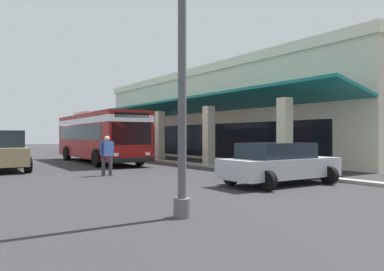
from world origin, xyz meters
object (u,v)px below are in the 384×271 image
(transit_bus, at_px, (98,134))
(pedestrian, at_px, (107,153))
(parked_suv_tan, at_px, (2,150))
(parked_sedan_silver, at_px, (279,163))
(lot_light_pole, at_px, (182,40))
(potted_palm, at_px, (136,149))

(transit_bus, xyz_separation_m, pedestrian, (8.15, -2.71, -0.88))
(transit_bus, relative_size, parked_suv_tan, 2.29)
(transit_bus, relative_size, parked_sedan_silver, 2.54)
(pedestrian, bearing_deg, parked_sedan_silver, 30.94)
(pedestrian, bearing_deg, parked_suv_tan, -146.11)
(parked_sedan_silver, distance_m, lot_light_pole, 6.82)
(transit_bus, relative_size, potted_palm, 3.84)
(parked_sedan_silver, distance_m, potted_palm, 19.24)
(transit_bus, distance_m, lot_light_pole, 17.56)
(parked_suv_tan, xyz_separation_m, lot_light_pole, (13.72, 1.50, 2.70))
(parked_sedan_silver, height_order, potted_palm, potted_palm)
(potted_palm, bearing_deg, parked_sedan_silver, -11.44)
(parked_suv_tan, height_order, lot_light_pole, lot_light_pole)
(transit_bus, xyz_separation_m, potted_palm, (-4.40, 4.88, -1.20))
(parked_suv_tan, distance_m, lot_light_pole, 14.06)
(parked_suv_tan, relative_size, pedestrian, 2.87)
(transit_bus, distance_m, pedestrian, 8.63)
(parked_sedan_silver, relative_size, parked_suv_tan, 0.90)
(lot_light_pole, bearing_deg, transit_bus, 164.77)
(pedestrian, xyz_separation_m, lot_light_pole, (8.70, -1.87, 2.75))
(transit_bus, bearing_deg, lot_light_pole, -15.23)
(pedestrian, distance_m, lot_light_pole, 9.31)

